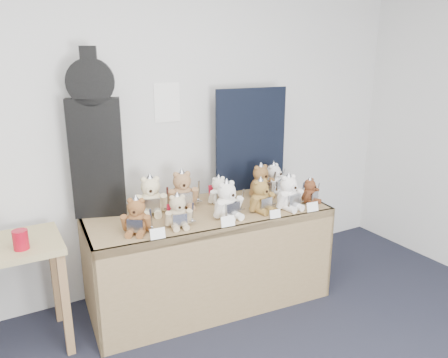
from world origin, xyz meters
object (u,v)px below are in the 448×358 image
guitar_case (95,137)px  display_table (211,233)px  red_cup (21,240)px  teddy_back_centre_right (219,191)px  teddy_back_end (274,180)px  teddy_back_right (261,182)px  teddy_front_far_left (137,217)px  teddy_back_left (151,197)px  teddy_front_centre (227,201)px  teddy_front_left (178,212)px  teddy_front_right (261,197)px  teddy_back_centre_left (182,191)px  teddy_front_far_right (289,193)px  teddy_front_end (310,192)px

guitar_case → display_table: bearing=-9.5°
red_cup → teddy_back_centre_right: size_ratio=0.49×
red_cup → teddy_back_end: teddy_back_end is taller
red_cup → teddy_back_right: size_ratio=0.40×
teddy_front_far_left → teddy_back_centre_right: bearing=48.8°
teddy_back_left → teddy_back_centre_right: bearing=13.3°
guitar_case → teddy_back_centre_right: (0.85, -0.20, -0.47)m
teddy_front_centre → teddy_back_right: size_ratio=1.03×
teddy_back_left → teddy_back_centre_right: teddy_back_left is taller
red_cup → teddy_front_left: size_ratio=0.46×
teddy_front_right → teddy_back_left: teddy_back_left is taller
teddy_front_left → teddy_back_centre_left: size_ratio=0.81×
teddy_back_right → teddy_back_centre_right: bearing=176.2°
teddy_front_centre → teddy_front_right: (0.28, -0.01, -0.01)m
display_table → teddy_front_centre: teddy_front_centre is taller
red_cup → teddy_front_left: 0.96m
display_table → red_cup: (-1.26, 0.02, 0.22)m
teddy_front_far_right → teddy_back_left: 1.01m
red_cup → teddy_back_left: (0.88, 0.18, 0.06)m
teddy_front_left → teddy_front_end: size_ratio=1.17×
teddy_front_far_left → teddy_front_right: bearing=27.0°
teddy_back_centre_right → teddy_back_end: bearing=4.0°
red_cup → teddy_front_far_left: size_ratio=0.44×
teddy_back_end → teddy_back_centre_right: bearing=156.3°
display_table → teddy_back_end: teddy_back_end is taller
teddy_back_left → teddy_back_right: (0.91, -0.05, -0.01)m
teddy_front_far_right → teddy_front_end: teddy_front_far_right is taller
red_cup → teddy_back_right: teddy_back_right is taller
teddy_front_far_right → red_cup: bearing=167.1°
teddy_front_left → teddy_front_right: 0.64m
teddy_front_far_right → teddy_back_left: teddy_back_left is taller
display_table → teddy_back_left: (-0.38, 0.20, 0.29)m
teddy_front_centre → teddy_back_right: bearing=22.8°
red_cup → teddy_front_far_right: teddy_front_far_right is taller
teddy_front_left → teddy_front_end: teddy_front_left is taller
display_table → teddy_back_right: size_ratio=6.17×
teddy_front_end → teddy_back_centre_right: 0.70m
teddy_front_end → teddy_back_end: bearing=88.8°
display_table → teddy_front_end: size_ratio=8.37×
teddy_back_centre_left → teddy_back_end: bearing=8.7°
guitar_case → teddy_front_centre: bearing=-15.2°
teddy_front_left → teddy_back_right: bearing=27.3°
guitar_case → teddy_front_right: guitar_case is taller
red_cup → teddy_back_centre_left: teddy_back_centre_left is taller
teddy_back_end → teddy_front_centre: bearing=-179.1°
teddy_front_far_left → teddy_back_centre_left: bearing=64.1°
teddy_front_end → teddy_back_left: (-1.15, 0.37, 0.04)m
teddy_back_centre_right → guitar_case: bearing=169.3°
teddy_front_end → teddy_back_centre_left: size_ratio=0.69×
teddy_back_left → teddy_front_centre: bearing=-19.2°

